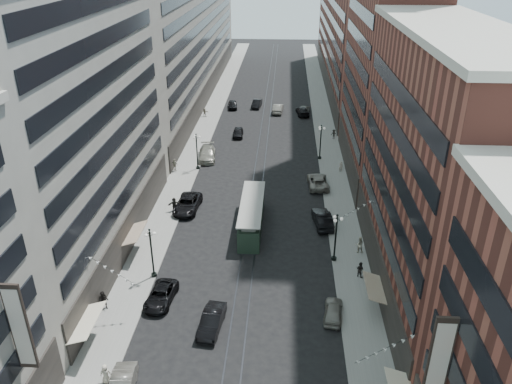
% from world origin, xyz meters
% --- Properties ---
extents(ground, '(220.00, 220.00, 0.00)m').
position_xyz_m(ground, '(0.00, 60.00, 0.00)').
color(ground, black).
rests_on(ground, ground).
extents(sidewalk_west, '(4.00, 180.00, 0.15)m').
position_xyz_m(sidewalk_west, '(-11.00, 70.00, 0.07)').
color(sidewalk_west, gray).
rests_on(sidewalk_west, ground).
extents(sidewalk_east, '(4.00, 180.00, 0.15)m').
position_xyz_m(sidewalk_east, '(11.00, 70.00, 0.07)').
color(sidewalk_east, gray).
rests_on(sidewalk_east, ground).
extents(rail_west, '(0.12, 180.00, 0.02)m').
position_xyz_m(rail_west, '(-0.70, 70.00, 0.01)').
color(rail_west, '#2D2D33').
rests_on(rail_west, ground).
extents(rail_east, '(0.12, 180.00, 0.02)m').
position_xyz_m(rail_east, '(0.70, 70.00, 0.01)').
color(rail_east, '#2D2D33').
rests_on(rail_east, ground).
extents(building_west_mid, '(8.00, 36.00, 28.00)m').
position_xyz_m(building_west_mid, '(-17.00, 33.00, 14.00)').
color(building_west_mid, '#A39F90').
rests_on(building_west_mid, ground).
extents(building_west_far, '(8.00, 90.00, 26.00)m').
position_xyz_m(building_west_far, '(-17.00, 96.00, 13.00)').
color(building_west_far, '#A39F90').
rests_on(building_west_far, ground).
extents(building_east_mid, '(8.00, 30.00, 24.00)m').
position_xyz_m(building_east_mid, '(17.00, 28.00, 12.00)').
color(building_east_mid, brown).
rests_on(building_east_mid, ground).
extents(building_east_tower, '(8.00, 26.00, 42.00)m').
position_xyz_m(building_east_tower, '(17.00, 56.00, 21.00)').
color(building_east_tower, brown).
rests_on(building_east_tower, ground).
extents(building_east_far, '(8.00, 72.00, 24.00)m').
position_xyz_m(building_east_far, '(17.00, 105.00, 12.00)').
color(building_east_far, brown).
rests_on(building_east_far, ground).
extents(lamppost_sw_far, '(1.03, 1.14, 5.52)m').
position_xyz_m(lamppost_sw_far, '(-9.20, 28.00, 3.10)').
color(lamppost_sw_far, black).
rests_on(lamppost_sw_far, sidewalk_west).
extents(lamppost_sw_mid, '(1.03, 1.14, 5.52)m').
position_xyz_m(lamppost_sw_mid, '(-9.20, 55.00, 3.10)').
color(lamppost_sw_mid, black).
rests_on(lamppost_sw_mid, sidewalk_west).
extents(lamppost_se_far, '(1.03, 1.14, 5.52)m').
position_xyz_m(lamppost_se_far, '(9.20, 32.00, 3.10)').
color(lamppost_se_far, black).
rests_on(lamppost_se_far, sidewalk_east).
extents(lamppost_se_mid, '(1.03, 1.14, 5.52)m').
position_xyz_m(lamppost_se_mid, '(9.20, 60.00, 3.10)').
color(lamppost_se_mid, black).
rests_on(lamppost_se_mid, sidewalk_east).
extents(streetcar, '(2.62, 11.82, 3.27)m').
position_xyz_m(streetcar, '(0.00, 38.55, 1.51)').
color(streetcar, '#243829').
rests_on(streetcar, ground).
extents(car_2, '(2.73, 5.15, 1.38)m').
position_xyz_m(car_2, '(-7.59, 24.22, 0.69)').
color(car_2, black).
rests_on(car_2, ground).
extents(car_4, '(2.16, 4.24, 1.38)m').
position_xyz_m(car_4, '(8.40, 23.03, 0.69)').
color(car_4, slate).
rests_on(car_4, ground).
extents(car_5, '(2.20, 4.96, 1.58)m').
position_xyz_m(car_5, '(-2.32, 20.89, 0.79)').
color(car_5, black).
rests_on(car_5, ground).
extents(pedestrian_1, '(0.89, 0.59, 1.70)m').
position_xyz_m(pedestrian_1, '(-9.52, 14.29, 1.00)').
color(pedestrian_1, beige).
rests_on(pedestrian_1, sidewalk_west).
extents(pedestrian_2, '(0.92, 0.51, 1.88)m').
position_xyz_m(pedestrian_2, '(-12.50, 22.73, 1.09)').
color(pedestrian_2, black).
rests_on(pedestrian_2, sidewalk_west).
extents(car_7, '(3.17, 6.21, 1.68)m').
position_xyz_m(car_7, '(-8.40, 42.34, 0.84)').
color(car_7, black).
rests_on(car_7, ground).
extents(car_8, '(3.17, 6.41, 1.79)m').
position_xyz_m(car_8, '(-8.40, 59.15, 0.90)').
color(car_8, gray).
rests_on(car_8, ground).
extents(car_9, '(2.32, 4.63, 1.52)m').
position_xyz_m(car_9, '(-7.17, 86.18, 0.76)').
color(car_9, black).
rests_on(car_9, ground).
extents(car_10, '(2.53, 5.47, 1.74)m').
position_xyz_m(car_10, '(8.40, 39.51, 0.87)').
color(car_10, black).
rests_on(car_10, ground).
extents(car_11, '(2.98, 5.91, 1.60)m').
position_xyz_m(car_11, '(8.40, 50.20, 0.80)').
color(car_11, gray).
rests_on(car_11, ground).
extents(car_12, '(2.87, 5.64, 1.57)m').
position_xyz_m(car_12, '(7.05, 82.77, 0.78)').
color(car_12, black).
rests_on(car_12, ground).
extents(car_13, '(1.86, 4.36, 1.47)m').
position_xyz_m(car_13, '(-4.50, 69.55, 0.73)').
color(car_13, black).
rests_on(car_13, ground).
extents(car_14, '(2.21, 5.29, 1.70)m').
position_xyz_m(car_14, '(2.20, 83.91, 0.85)').
color(car_14, slate).
rests_on(car_14, ground).
extents(pedestrian_5, '(1.70, 1.00, 1.77)m').
position_xyz_m(pedestrian_5, '(-9.97, 41.81, 1.03)').
color(pedestrian_5, black).
rests_on(pedestrian_5, sidewalk_west).
extents(pedestrian_6, '(1.20, 0.83, 1.88)m').
position_xyz_m(pedestrian_6, '(-12.42, 53.99, 1.09)').
color(pedestrian_6, '#9E9782').
rests_on(pedestrian_6, sidewalk_west).
extents(pedestrian_7, '(0.91, 0.85, 1.67)m').
position_xyz_m(pedestrian_7, '(11.54, 29.19, 0.99)').
color(pedestrian_7, black).
rests_on(pedestrian_7, sidewalk_east).
extents(pedestrian_8, '(0.65, 0.45, 1.70)m').
position_xyz_m(pedestrian_8, '(12.02, 55.17, 1.00)').
color(pedestrian_8, '#B4A595').
rests_on(pedestrian_8, sidewalk_east).
extents(pedestrian_9, '(1.16, 0.84, 1.66)m').
position_xyz_m(pedestrian_9, '(12.09, 69.05, 0.98)').
color(pedestrian_9, black).
rests_on(pedestrian_9, sidewalk_east).
extents(car_extra_0, '(2.14, 4.82, 1.54)m').
position_xyz_m(car_extra_0, '(-2.24, 87.26, 0.77)').
color(car_extra_0, black).
rests_on(car_extra_0, ground).
extents(car_extra_1, '(2.49, 5.12, 1.43)m').
position_xyz_m(car_extra_1, '(7.40, 83.93, 0.72)').
color(car_extra_1, '#67655C').
rests_on(car_extra_1, ground).
extents(pedestrian_extra_1, '(0.93, 0.53, 1.89)m').
position_xyz_m(pedestrian_extra_1, '(12.02, 33.65, 1.09)').
color(pedestrian_extra_1, '#B8B098').
rests_on(pedestrian_extra_1, sidewalk_east).
extents(pedestrian_extra_2, '(1.54, 0.58, 1.62)m').
position_xyz_m(pedestrian_extra_2, '(-11.99, 80.17, 0.96)').
color(pedestrian_extra_2, gray).
rests_on(pedestrian_extra_2, sidewalk_west).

